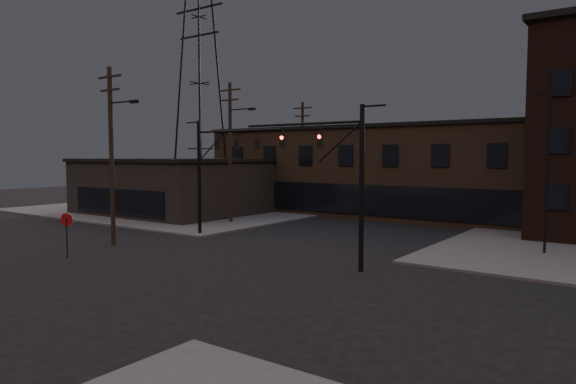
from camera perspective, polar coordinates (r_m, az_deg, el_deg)
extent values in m
plane|color=black|center=(25.59, -9.98, -8.59)|extent=(140.00, 140.00, 0.00)
cube|color=#474744|center=(56.35, -9.59, -1.60)|extent=(30.00, 30.00, 0.15)
cube|color=#483826|center=(48.83, 14.21, 2.08)|extent=(40.00, 12.00, 8.00)
cube|color=black|center=(50.62, -12.86, 0.47)|extent=(16.00, 12.00, 5.00)
cylinder|color=black|center=(24.74, 8.18, 0.37)|extent=(0.24, 0.24, 8.00)
cylinder|color=black|center=(26.54, 1.48, 7.57)|extent=(7.00, 0.14, 0.14)
cube|color=#FF140C|center=(25.86, 3.63, 5.66)|extent=(0.28, 0.22, 0.70)
cube|color=#FF140C|center=(27.18, -0.56, 5.59)|extent=(0.28, 0.22, 0.70)
cylinder|color=black|center=(36.32, -9.83, 1.51)|extent=(0.24, 0.24, 8.00)
cylinder|color=black|center=(33.91, -5.73, 6.78)|extent=(7.00, 0.14, 0.14)
cube|color=black|center=(35.06, -7.87, 5.20)|extent=(0.28, 0.22, 0.70)
cube|color=black|center=(33.88, -5.72, 5.26)|extent=(0.28, 0.22, 0.70)
cube|color=black|center=(32.75, -3.41, 5.32)|extent=(0.28, 0.22, 0.70)
cylinder|color=black|center=(30.48, -23.36, -4.72)|extent=(0.06, 0.06, 2.20)
cylinder|color=maroon|center=(30.36, -23.38, -2.85)|extent=(0.72, 0.33, 0.76)
cylinder|color=black|center=(33.59, -19.02, 3.71)|extent=(0.28, 0.28, 11.00)
cube|color=black|center=(33.93, -19.22, 12.01)|extent=(2.20, 0.12, 0.12)
cube|color=black|center=(33.83, -19.19, 10.67)|extent=(1.80, 0.12, 0.12)
cube|color=black|center=(31.89, -16.74, 9.60)|extent=(0.60, 0.25, 0.18)
cylinder|color=black|center=(42.35, -6.42, 4.27)|extent=(0.28, 0.28, 11.50)
cube|color=black|center=(42.68, -6.48, 11.20)|extent=(2.20, 0.12, 0.12)
cube|color=black|center=(42.59, -6.47, 10.13)|extent=(1.80, 0.12, 0.12)
cube|color=black|center=(41.00, -4.05, 9.19)|extent=(0.60, 0.25, 0.18)
cylinder|color=black|center=(52.43, 1.62, 3.97)|extent=(0.28, 0.28, 11.00)
cube|color=black|center=(52.65, 1.63, 9.31)|extent=(2.20, 0.12, 0.12)
cube|color=black|center=(52.58, 1.63, 8.44)|extent=(1.80, 0.12, 0.12)
cylinder|color=black|center=(31.79, 26.84, 1.68)|extent=(0.14, 0.14, 9.00)
cube|color=black|center=(32.05, 26.20, 9.87)|extent=(0.50, 0.28, 0.18)
cube|color=black|center=(31.89, 28.00, 9.84)|extent=(0.50, 0.28, 0.18)
imported|color=black|center=(46.09, 16.84, -2.15)|extent=(3.02, 4.70, 1.46)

